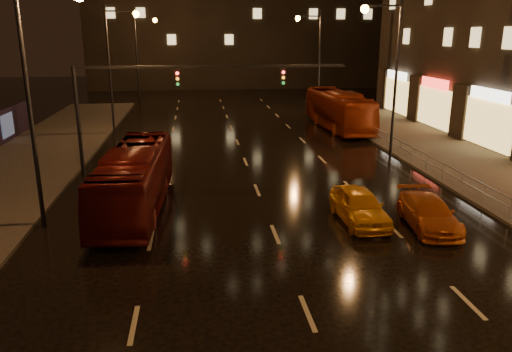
% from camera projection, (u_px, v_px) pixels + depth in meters
% --- Properties ---
extents(ground, '(140.00, 140.00, 0.00)m').
position_uv_depth(ground, '(249.00, 170.00, 29.90)').
color(ground, black).
rests_on(ground, ground).
extents(sidewalk_right, '(7.00, 70.00, 0.15)m').
position_uv_depth(sidewalk_right, '(509.00, 185.00, 26.68)').
color(sidewalk_right, '#38332D').
rests_on(sidewalk_right, ground).
extents(traffic_signal, '(15.31, 0.32, 6.20)m').
position_uv_depth(traffic_signal, '(159.00, 92.00, 28.00)').
color(traffic_signal, black).
rests_on(traffic_signal, ground).
extents(railing_right, '(0.05, 56.00, 1.00)m').
position_uv_depth(railing_right, '(427.00, 158.00, 28.93)').
color(railing_right, '#99999E').
rests_on(railing_right, sidewalk_right).
extents(bus_red, '(2.95, 10.48, 2.89)m').
position_uv_depth(bus_red, '(135.00, 179.00, 23.01)').
color(bus_red, '#530E0B').
rests_on(bus_red, ground).
extents(bus_curb, '(3.14, 11.60, 3.20)m').
position_uv_depth(bus_curb, '(338.00, 110.00, 42.31)').
color(bus_curb, maroon).
rests_on(bus_curb, ground).
extents(taxi_near, '(1.81, 4.34, 1.47)m').
position_uv_depth(taxi_near, '(359.00, 206.00, 21.50)').
color(taxi_near, orange).
rests_on(taxi_near, ground).
extents(taxi_far, '(2.21, 4.53, 1.27)m').
position_uv_depth(taxi_far, '(429.00, 213.00, 20.95)').
color(taxi_far, '#C45412').
rests_on(taxi_far, ground).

